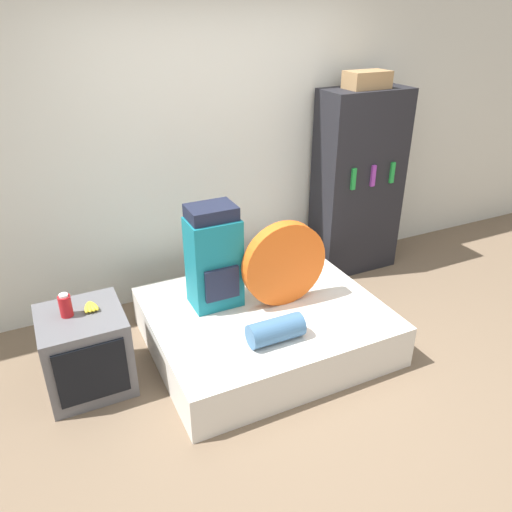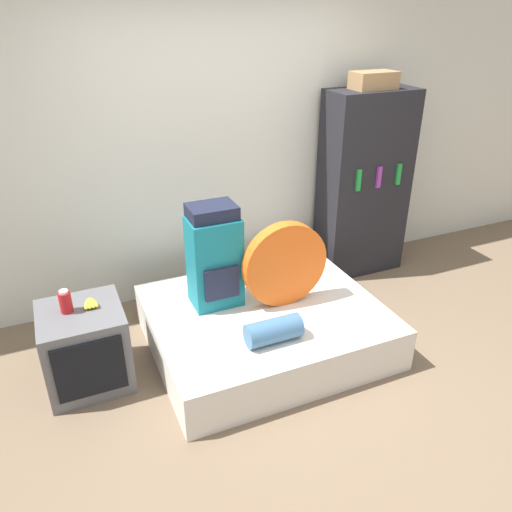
% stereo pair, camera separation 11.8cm
% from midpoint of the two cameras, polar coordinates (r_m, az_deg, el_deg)
% --- Properties ---
extents(ground_plane, '(16.00, 16.00, 0.00)m').
position_cam_midpoint_polar(ground_plane, '(3.61, 6.94, -14.65)').
color(ground_plane, brown).
extents(wall_back, '(8.00, 0.05, 2.60)m').
position_cam_midpoint_polar(wall_back, '(4.33, -3.23, 12.44)').
color(wall_back, silver).
rests_on(wall_back, ground_plane).
extents(bed, '(1.69, 1.44, 0.33)m').
position_cam_midpoint_polar(bed, '(3.88, 1.88, -7.93)').
color(bed, silver).
rests_on(bed, ground_plane).
extents(backpack, '(0.37, 0.31, 0.79)m').
position_cam_midpoint_polar(backpack, '(3.67, -3.85, -0.16)').
color(backpack, '#14707F').
rests_on(backpack, bed).
extents(tent_bag, '(0.66, 0.10, 0.66)m').
position_cam_midpoint_polar(tent_bag, '(3.70, 4.22, -0.95)').
color(tent_bag, '#E05B19').
rests_on(tent_bag, bed).
extents(sleeping_roll, '(0.39, 0.17, 0.17)m').
position_cam_midpoint_polar(sleeping_roll, '(3.40, 3.03, -8.52)').
color(sleeping_roll, '#3D668E').
rests_on(sleeping_roll, bed).
extents(television, '(0.55, 0.56, 0.57)m').
position_cam_midpoint_polar(television, '(3.64, -18.01, -9.86)').
color(television, '#5B5B60').
rests_on(television, ground_plane).
extents(canister, '(0.08, 0.08, 0.16)m').
position_cam_midpoint_polar(canister, '(3.47, -20.04, -4.93)').
color(canister, '#B2191E').
rests_on(canister, television).
extents(banana_bunch, '(0.11, 0.14, 0.04)m').
position_cam_midpoint_polar(banana_bunch, '(3.51, -17.47, -5.18)').
color(banana_bunch, yellow).
rests_on(banana_bunch, television).
extents(bookshelf, '(0.80, 0.42, 1.73)m').
position_cam_midpoint_polar(bookshelf, '(4.83, 12.90, 7.93)').
color(bookshelf, black).
rests_on(bookshelf, ground_plane).
extents(cardboard_box, '(0.38, 0.22, 0.14)m').
position_cam_midpoint_polar(cardboard_box, '(4.58, 14.07, 18.90)').
color(cardboard_box, '#99754C').
rests_on(cardboard_box, bookshelf).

